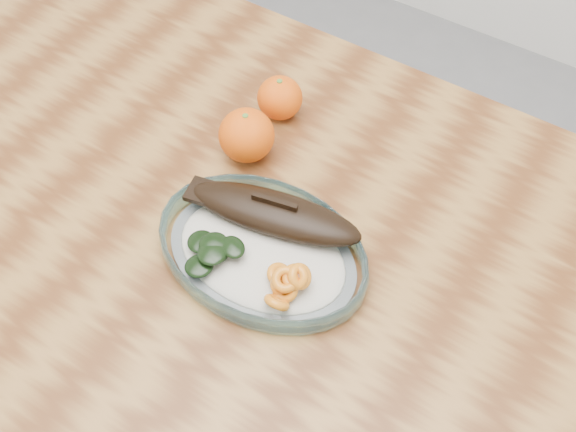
{
  "coord_description": "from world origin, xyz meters",
  "views": [
    {
      "loc": [
        0.39,
        -0.44,
        1.51
      ],
      "look_at": [
        0.08,
        0.04,
        0.77
      ],
      "focal_mm": 45.0,
      "sensor_mm": 36.0,
      "label": 1
    }
  ],
  "objects_px": {
    "dining_table": "(225,258)",
    "orange_right": "(280,98)",
    "plated_meal": "(263,248)",
    "orange_left": "(247,135)"
  },
  "relations": [
    {
      "from": "dining_table",
      "to": "orange_right",
      "type": "bearing_deg",
      "value": 100.38
    },
    {
      "from": "plated_meal",
      "to": "orange_right",
      "type": "relative_size",
      "value": 7.78
    },
    {
      "from": "dining_table",
      "to": "orange_left",
      "type": "height_order",
      "value": "orange_left"
    },
    {
      "from": "dining_table",
      "to": "plated_meal",
      "type": "xyz_separation_m",
      "value": [
        0.08,
        -0.02,
        0.12
      ]
    },
    {
      "from": "plated_meal",
      "to": "orange_left",
      "type": "height_order",
      "value": "same"
    },
    {
      "from": "plated_meal",
      "to": "orange_left",
      "type": "distance_m",
      "value": 0.18
    },
    {
      "from": "orange_left",
      "to": "orange_right",
      "type": "xyz_separation_m",
      "value": [
        -0.01,
        0.09,
        -0.01
      ]
    },
    {
      "from": "plated_meal",
      "to": "orange_left",
      "type": "bearing_deg",
      "value": 129.72
    },
    {
      "from": "dining_table",
      "to": "orange_right",
      "type": "height_order",
      "value": "orange_right"
    },
    {
      "from": "dining_table",
      "to": "orange_left",
      "type": "relative_size",
      "value": 15.47
    }
  ]
}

